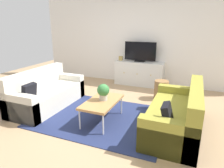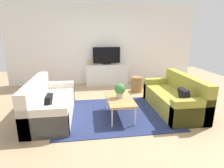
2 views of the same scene
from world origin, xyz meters
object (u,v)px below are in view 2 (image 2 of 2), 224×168
(flat_screen_tv, at_px, (107,56))
(couch_right_side, at_px, (176,98))
(coffee_table, at_px, (120,100))
(couch_left_side, at_px, (48,105))
(potted_plant, at_px, (120,90))
(mantel_clock, at_px, (89,63))
(tv_console, at_px, (107,74))
(wicker_basket, at_px, (137,84))

(flat_screen_tv, bearing_deg, couch_right_side, -60.67)
(coffee_table, bearing_deg, couch_left_side, 173.12)
(potted_plant, bearing_deg, mantel_clock, 103.03)
(couch_left_side, height_order, tv_console, couch_left_side)
(mantel_clock, distance_m, wicker_basket, 1.77)
(potted_plant, distance_m, mantel_clock, 2.59)
(couch_left_side, distance_m, couch_right_side, 2.87)
(couch_right_side, height_order, flat_screen_tv, flat_screen_tv)
(couch_right_side, xyz_separation_m, tv_console, (-1.35, 2.37, 0.08))
(potted_plant, distance_m, wicker_basket, 1.82)
(coffee_table, bearing_deg, tv_console, 89.63)
(couch_right_side, xyz_separation_m, wicker_basket, (-0.53, 1.45, -0.05))
(mantel_clock, bearing_deg, couch_left_side, -111.41)
(couch_left_side, bearing_deg, flat_screen_tv, 57.58)
(couch_left_side, xyz_separation_m, flat_screen_tv, (1.52, 2.39, 0.71))
(wicker_basket, bearing_deg, mantel_clock, 146.60)
(mantel_clock, bearing_deg, wicker_basket, -33.40)
(potted_plant, bearing_deg, wicker_basket, 62.61)
(coffee_table, xyz_separation_m, potted_plant, (0.01, 0.04, 0.20))
(couch_right_side, xyz_separation_m, coffee_table, (-1.36, -0.18, 0.11))
(tv_console, bearing_deg, flat_screen_tv, 90.00)
(tv_console, distance_m, flat_screen_tv, 0.64)
(couch_left_side, relative_size, mantel_clock, 13.71)
(couch_right_side, distance_m, flat_screen_tv, 2.84)
(tv_console, bearing_deg, mantel_clock, 180.00)
(flat_screen_tv, bearing_deg, wicker_basket, -49.28)
(coffee_table, height_order, tv_console, tv_console)
(couch_right_side, relative_size, coffee_table, 1.85)
(mantel_clock, bearing_deg, potted_plant, -76.97)
(couch_left_side, distance_m, potted_plant, 1.55)
(coffee_table, bearing_deg, couch_right_side, 7.59)
(coffee_table, height_order, potted_plant, potted_plant)
(potted_plant, xyz_separation_m, wicker_basket, (0.82, 1.59, -0.36))
(coffee_table, distance_m, flat_screen_tv, 2.65)
(couch_left_side, xyz_separation_m, mantel_clock, (0.93, 2.37, 0.49))
(couch_right_side, height_order, wicker_basket, couch_right_side)
(couch_right_side, relative_size, wicker_basket, 3.87)
(tv_console, xyz_separation_m, flat_screen_tv, (-0.00, 0.02, 0.64))
(couch_left_side, distance_m, tv_console, 2.82)
(couch_left_side, bearing_deg, potted_plant, -5.21)
(couch_right_side, distance_m, coffee_table, 1.38)
(coffee_table, xyz_separation_m, wicker_basket, (0.83, 1.63, -0.16))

